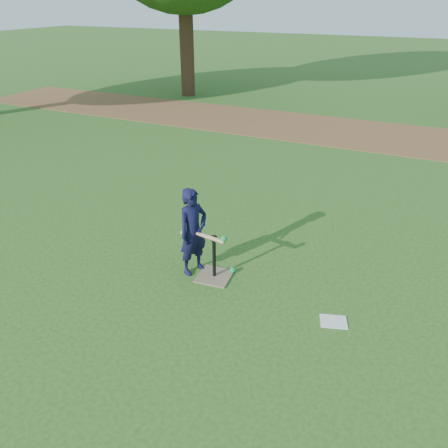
% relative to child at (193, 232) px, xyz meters
% --- Properties ---
extents(ground, '(80.00, 80.00, 0.00)m').
position_rel_child_xyz_m(ground, '(0.17, 0.19, -0.60)').
color(ground, '#285116').
rests_on(ground, ground).
extents(dirt_strip, '(24.00, 3.00, 0.01)m').
position_rel_child_xyz_m(dirt_strip, '(0.17, 7.69, -0.59)').
color(dirt_strip, brown).
rests_on(dirt_strip, ground).
extents(child, '(0.43, 0.51, 1.20)m').
position_rel_child_xyz_m(child, '(0.00, 0.00, 0.00)').
color(child, black).
rests_on(child, ground).
extents(wiffle_ball_ground, '(0.08, 0.08, 0.08)m').
position_rel_child_xyz_m(wiffle_ball_ground, '(0.49, 0.17, -0.56)').
color(wiffle_ball_ground, '#0D9244').
rests_on(wiffle_ball_ground, ground).
extents(clipboard, '(0.36, 0.31, 0.01)m').
position_rel_child_xyz_m(clipboard, '(1.95, -0.25, -0.59)').
color(clipboard, silver).
rests_on(clipboard, ground).
extents(batting_tee, '(0.47, 0.47, 0.61)m').
position_rel_child_xyz_m(batting_tee, '(0.31, -0.02, -0.49)').
color(batting_tee, '#7B654E').
rests_on(batting_tee, ground).
extents(swing_action, '(0.65, 0.15, 0.11)m').
position_rel_child_xyz_m(swing_action, '(0.22, -0.05, 0.02)').
color(swing_action, tan).
rests_on(swing_action, ground).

